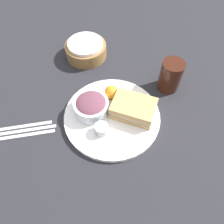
{
  "coord_description": "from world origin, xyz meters",
  "views": [
    {
      "loc": [
        -0.01,
        -0.41,
        0.65
      ],
      "look_at": [
        0.0,
        0.0,
        0.04
      ],
      "focal_mm": 35.0,
      "sensor_mm": 36.0,
      "label": 1
    }
  ],
  "objects_px": {
    "drink_glass": "(170,76)",
    "plate": "(112,116)",
    "salad_bowl": "(91,106)",
    "fork": "(26,135)",
    "bread_basket": "(86,50)",
    "sandwich": "(133,108)",
    "knife": "(26,130)",
    "spoon": "(26,126)",
    "dressing_cup": "(102,129)"
  },
  "relations": [
    {
      "from": "salad_bowl",
      "to": "drink_glass",
      "type": "height_order",
      "value": "drink_glass"
    },
    {
      "from": "plate",
      "to": "fork",
      "type": "relative_size",
      "value": 1.72
    },
    {
      "from": "plate",
      "to": "sandwich",
      "type": "bearing_deg",
      "value": 6.8
    },
    {
      "from": "bread_basket",
      "to": "spoon",
      "type": "distance_m",
      "value": 0.4
    },
    {
      "from": "salad_bowl",
      "to": "bread_basket",
      "type": "xyz_separation_m",
      "value": [
        -0.03,
        0.3,
        -0.01
      ]
    },
    {
      "from": "knife",
      "to": "sandwich",
      "type": "bearing_deg",
      "value": 179.69
    },
    {
      "from": "bread_basket",
      "to": "salad_bowl",
      "type": "bearing_deg",
      "value": -84.3
    },
    {
      "from": "salad_bowl",
      "to": "fork",
      "type": "distance_m",
      "value": 0.24
    },
    {
      "from": "fork",
      "to": "bread_basket",
      "type": "bearing_deg",
      "value": -124.78
    },
    {
      "from": "dressing_cup",
      "to": "fork",
      "type": "relative_size",
      "value": 0.24
    },
    {
      "from": "plate",
      "to": "drink_glass",
      "type": "height_order",
      "value": "drink_glass"
    },
    {
      "from": "drink_glass",
      "to": "bread_basket",
      "type": "relative_size",
      "value": 0.71
    },
    {
      "from": "plate",
      "to": "knife",
      "type": "bearing_deg",
      "value": -171.65
    },
    {
      "from": "dressing_cup",
      "to": "knife",
      "type": "distance_m",
      "value": 0.26
    },
    {
      "from": "drink_glass",
      "to": "salad_bowl",
      "type": "bearing_deg",
      "value": -158.2
    },
    {
      "from": "knife",
      "to": "dressing_cup",
      "type": "bearing_deg",
      "value": 167.27
    },
    {
      "from": "salad_bowl",
      "to": "sandwich",
      "type": "bearing_deg",
      "value": -4.87
    },
    {
      "from": "sandwich",
      "to": "spoon",
      "type": "bearing_deg",
      "value": -174.75
    },
    {
      "from": "plate",
      "to": "drink_glass",
      "type": "distance_m",
      "value": 0.26
    },
    {
      "from": "fork",
      "to": "spoon",
      "type": "relative_size",
      "value": 1.11
    },
    {
      "from": "fork",
      "to": "spoon",
      "type": "bearing_deg",
      "value": -90.0
    },
    {
      "from": "spoon",
      "to": "plate",
      "type": "bearing_deg",
      "value": 176.52
    },
    {
      "from": "plate",
      "to": "sandwich",
      "type": "xyz_separation_m",
      "value": [
        0.07,
        0.01,
        0.03
      ]
    },
    {
      "from": "sandwich",
      "to": "salad_bowl",
      "type": "xyz_separation_m",
      "value": [
        -0.14,
        0.01,
        0.0
      ]
    },
    {
      "from": "dressing_cup",
      "to": "spoon",
      "type": "bearing_deg",
      "value": 171.79
    },
    {
      "from": "sandwich",
      "to": "plate",
      "type": "bearing_deg",
      "value": -173.2
    },
    {
      "from": "sandwich",
      "to": "spoon",
      "type": "distance_m",
      "value": 0.37
    },
    {
      "from": "drink_glass",
      "to": "fork",
      "type": "relative_size",
      "value": 0.63
    },
    {
      "from": "dressing_cup",
      "to": "knife",
      "type": "xyz_separation_m",
      "value": [
        -0.26,
        0.02,
        -0.03
      ]
    },
    {
      "from": "sandwich",
      "to": "fork",
      "type": "relative_size",
      "value": 0.88
    },
    {
      "from": "salad_bowl",
      "to": "spoon",
      "type": "relative_size",
      "value": 0.69
    },
    {
      "from": "bread_basket",
      "to": "spoon",
      "type": "xyz_separation_m",
      "value": [
        -0.2,
        -0.35,
        -0.03
      ]
    },
    {
      "from": "fork",
      "to": "spoon",
      "type": "distance_m",
      "value": 0.04
    },
    {
      "from": "bread_basket",
      "to": "drink_glass",
      "type": "bearing_deg",
      "value": -30.34
    },
    {
      "from": "fork",
      "to": "spoon",
      "type": "height_order",
      "value": "same"
    },
    {
      "from": "drink_glass",
      "to": "knife",
      "type": "distance_m",
      "value": 0.54
    },
    {
      "from": "plate",
      "to": "salad_bowl",
      "type": "distance_m",
      "value": 0.08
    },
    {
      "from": "spoon",
      "to": "sandwich",
      "type": "bearing_deg",
      "value": 176.9
    },
    {
      "from": "drink_glass",
      "to": "sandwich",
      "type": "bearing_deg",
      "value": -138.69
    },
    {
      "from": "salad_bowl",
      "to": "knife",
      "type": "relative_size",
      "value": 0.59
    },
    {
      "from": "drink_glass",
      "to": "plate",
      "type": "bearing_deg",
      "value": -148.01
    },
    {
      "from": "drink_glass",
      "to": "knife",
      "type": "height_order",
      "value": "drink_glass"
    },
    {
      "from": "dressing_cup",
      "to": "fork",
      "type": "height_order",
      "value": "dressing_cup"
    },
    {
      "from": "salad_bowl",
      "to": "drink_glass",
      "type": "bearing_deg",
      "value": 21.8
    },
    {
      "from": "salad_bowl",
      "to": "spoon",
      "type": "distance_m",
      "value": 0.23
    },
    {
      "from": "dressing_cup",
      "to": "salad_bowl",
      "type": "bearing_deg",
      "value": 112.28
    },
    {
      "from": "plate",
      "to": "spoon",
      "type": "distance_m",
      "value": 0.3
    },
    {
      "from": "salad_bowl",
      "to": "knife",
      "type": "xyz_separation_m",
      "value": [
        -0.22,
        -0.06,
        -0.04
      ]
    },
    {
      "from": "sandwich",
      "to": "dressing_cup",
      "type": "bearing_deg",
      "value": -146.71
    },
    {
      "from": "drink_glass",
      "to": "dressing_cup",
      "type": "bearing_deg",
      "value": -141.92
    }
  ]
}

